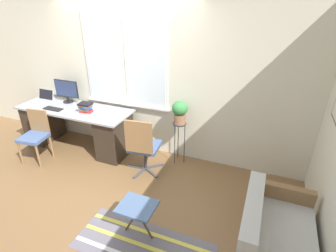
{
  "coord_description": "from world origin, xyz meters",
  "views": [
    {
      "loc": [
        2.24,
        -2.95,
        2.51
      ],
      "look_at": [
        0.98,
        0.18,
        0.84
      ],
      "focal_mm": 28.0,
      "sensor_mm": 36.0,
      "label": 1
    }
  ],
  "objects_px": {
    "monitor": "(67,91)",
    "couch_loveseat": "(272,244)",
    "book_stack": "(85,107)",
    "office_chair_swivel": "(143,145)",
    "plant_stand": "(179,130)",
    "potted_plant": "(180,111)",
    "mouse": "(64,111)",
    "keyboard": "(53,109)",
    "folding_stool": "(137,209)",
    "laptop": "(43,99)",
    "desk_chair_wooden": "(35,134)"
  },
  "relations": [
    {
      "from": "couch_loveseat",
      "to": "laptop",
      "type": "bearing_deg",
      "value": 72.85
    },
    {
      "from": "desk_chair_wooden",
      "to": "couch_loveseat",
      "type": "xyz_separation_m",
      "value": [
        3.75,
        -0.62,
        -0.19
      ]
    },
    {
      "from": "laptop",
      "to": "keyboard",
      "type": "height_order",
      "value": "laptop"
    },
    {
      "from": "couch_loveseat",
      "to": "folding_stool",
      "type": "xyz_separation_m",
      "value": [
        -1.43,
        -0.18,
        0.12
      ]
    },
    {
      "from": "office_chair_swivel",
      "to": "potted_plant",
      "type": "xyz_separation_m",
      "value": [
        0.41,
        0.5,
        0.43
      ]
    },
    {
      "from": "monitor",
      "to": "potted_plant",
      "type": "xyz_separation_m",
      "value": [
        2.18,
        0.0,
        -0.06
      ]
    },
    {
      "from": "monitor",
      "to": "potted_plant",
      "type": "height_order",
      "value": "monitor"
    },
    {
      "from": "monitor",
      "to": "keyboard",
      "type": "xyz_separation_m",
      "value": [
        -0.01,
        -0.38,
        -0.21
      ]
    },
    {
      "from": "laptop",
      "to": "mouse",
      "type": "bearing_deg",
      "value": -19.38
    },
    {
      "from": "book_stack",
      "to": "office_chair_swivel",
      "type": "relative_size",
      "value": 0.24
    },
    {
      "from": "mouse",
      "to": "desk_chair_wooden",
      "type": "distance_m",
      "value": 0.59
    },
    {
      "from": "folding_stool",
      "to": "keyboard",
      "type": "bearing_deg",
      "value": 151.56
    },
    {
      "from": "monitor",
      "to": "desk_chair_wooden",
      "type": "distance_m",
      "value": 0.96
    },
    {
      "from": "book_stack",
      "to": "folding_stool",
      "type": "xyz_separation_m",
      "value": [
        1.66,
        -1.34,
        -0.45
      ]
    },
    {
      "from": "keyboard",
      "to": "desk_chair_wooden",
      "type": "distance_m",
      "value": 0.52
    },
    {
      "from": "book_stack",
      "to": "couch_loveseat",
      "type": "bearing_deg",
      "value": -20.62
    },
    {
      "from": "couch_loveseat",
      "to": "monitor",
      "type": "bearing_deg",
      "value": 68.81
    },
    {
      "from": "monitor",
      "to": "office_chair_swivel",
      "type": "distance_m",
      "value": 1.9
    },
    {
      "from": "book_stack",
      "to": "couch_loveseat",
      "type": "height_order",
      "value": "book_stack"
    },
    {
      "from": "desk_chair_wooden",
      "to": "book_stack",
      "type": "bearing_deg",
      "value": 30.9
    },
    {
      "from": "office_chair_swivel",
      "to": "book_stack",
      "type": "bearing_deg",
      "value": -17.65
    },
    {
      "from": "desk_chair_wooden",
      "to": "folding_stool",
      "type": "distance_m",
      "value": 2.45
    },
    {
      "from": "keyboard",
      "to": "mouse",
      "type": "relative_size",
      "value": 5.14
    },
    {
      "from": "keyboard",
      "to": "couch_loveseat",
      "type": "relative_size",
      "value": 0.29
    },
    {
      "from": "desk_chair_wooden",
      "to": "couch_loveseat",
      "type": "distance_m",
      "value": 3.8
    },
    {
      "from": "couch_loveseat",
      "to": "potted_plant",
      "type": "relative_size",
      "value": 3.28
    },
    {
      "from": "keyboard",
      "to": "book_stack",
      "type": "bearing_deg",
      "value": 10.48
    },
    {
      "from": "mouse",
      "to": "laptop",
      "type": "bearing_deg",
      "value": 160.62
    },
    {
      "from": "monitor",
      "to": "couch_loveseat",
      "type": "height_order",
      "value": "monitor"
    },
    {
      "from": "mouse",
      "to": "potted_plant",
      "type": "relative_size",
      "value": 0.18
    },
    {
      "from": "couch_loveseat",
      "to": "folding_stool",
      "type": "height_order",
      "value": "couch_loveseat"
    },
    {
      "from": "desk_chair_wooden",
      "to": "potted_plant",
      "type": "relative_size",
      "value": 2.35
    },
    {
      "from": "laptop",
      "to": "plant_stand",
      "type": "distance_m",
      "value": 2.63
    },
    {
      "from": "mouse",
      "to": "plant_stand",
      "type": "relative_size",
      "value": 0.09
    },
    {
      "from": "laptop",
      "to": "office_chair_swivel",
      "type": "relative_size",
      "value": 0.36
    },
    {
      "from": "potted_plant",
      "to": "book_stack",
      "type": "bearing_deg",
      "value": -170.18
    },
    {
      "from": "laptop",
      "to": "couch_loveseat",
      "type": "distance_m",
      "value": 4.35
    },
    {
      "from": "monitor",
      "to": "couch_loveseat",
      "type": "bearing_deg",
      "value": -21.19
    },
    {
      "from": "book_stack",
      "to": "potted_plant",
      "type": "bearing_deg",
      "value": 9.82
    },
    {
      "from": "mouse",
      "to": "book_stack",
      "type": "relative_size",
      "value": 0.29
    },
    {
      "from": "potted_plant",
      "to": "monitor",
      "type": "bearing_deg",
      "value": -179.88
    },
    {
      "from": "mouse",
      "to": "potted_plant",
      "type": "xyz_separation_m",
      "value": [
        1.93,
        0.4,
        0.14
      ]
    },
    {
      "from": "desk_chair_wooden",
      "to": "office_chair_swivel",
      "type": "distance_m",
      "value": 1.85
    },
    {
      "from": "keyboard",
      "to": "mouse",
      "type": "xyz_separation_m",
      "value": [
        0.25,
        -0.02,
        0.01
      ]
    },
    {
      "from": "book_stack",
      "to": "keyboard",
      "type": "bearing_deg",
      "value": -169.52
    },
    {
      "from": "folding_stool",
      "to": "mouse",
      "type": "bearing_deg",
      "value": 149.0
    },
    {
      "from": "plant_stand",
      "to": "potted_plant",
      "type": "distance_m",
      "value": 0.32
    },
    {
      "from": "mouse",
      "to": "plant_stand",
      "type": "xyz_separation_m",
      "value": [
        1.93,
        0.4,
        -0.18
      ]
    },
    {
      "from": "folding_stool",
      "to": "laptop",
      "type": "bearing_deg",
      "value": 151.72
    },
    {
      "from": "book_stack",
      "to": "plant_stand",
      "type": "distance_m",
      "value": 1.62
    }
  ]
}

